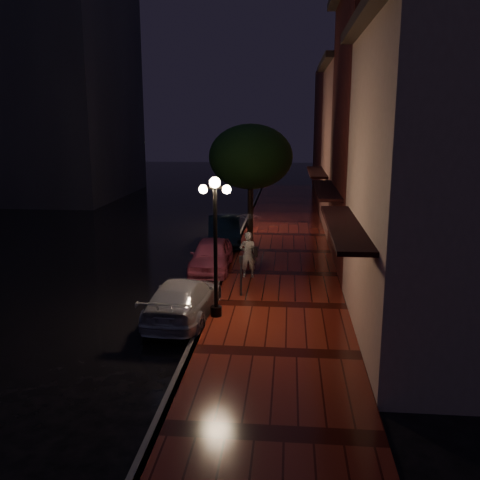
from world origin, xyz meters
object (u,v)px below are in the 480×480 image
at_px(streetlamp_near, 215,239).
at_px(pink_car, 211,255).
at_px(street_tree, 251,159).
at_px(parking_meter, 241,272).
at_px(silver_car, 183,299).
at_px(navy_car, 224,231).
at_px(streetlamp_far, 250,185).
at_px(woman_with_umbrella, 248,235).

distance_m(streetlamp_near, pink_car, 5.92).
xyz_separation_m(street_tree, parking_meter, (0.34, -8.95, -3.24)).
distance_m(street_tree, parking_meter, 9.53).
bearing_deg(silver_car, navy_car, -87.09).
xyz_separation_m(streetlamp_far, parking_meter, (0.59, -11.96, -1.59)).
bearing_deg(woman_with_umbrella, street_tree, -94.26).
xyz_separation_m(silver_car, woman_with_umbrella, (1.69, 4.32, 1.15)).
xyz_separation_m(streetlamp_near, navy_car, (-1.02, 10.38, -1.88)).
relative_size(street_tree, navy_car, 1.32).
xyz_separation_m(streetlamp_near, street_tree, (0.26, 10.99, 1.64)).
bearing_deg(navy_car, parking_meter, -86.93).
distance_m(pink_car, woman_with_umbrella, 2.29).
height_order(pink_car, navy_car, navy_car).
bearing_deg(parking_meter, streetlamp_near, -107.25).
relative_size(streetlamp_far, silver_car, 0.97).
bearing_deg(silver_car, woman_with_umbrella, -108.42).
relative_size(streetlamp_far, parking_meter, 3.05).
distance_m(streetlamp_far, silver_car, 14.16).
bearing_deg(streetlamp_near, pink_car, 99.77).
bearing_deg(silver_car, parking_meter, -125.88).
bearing_deg(street_tree, pink_car, -102.45).
bearing_deg(streetlamp_far, parking_meter, -87.16).
height_order(street_tree, woman_with_umbrella, street_tree).
relative_size(street_tree, parking_meter, 4.10).
bearing_deg(streetlamp_near, navy_car, 95.63).
distance_m(woman_with_umbrella, parking_meter, 2.43).
relative_size(streetlamp_near, street_tree, 0.74).
xyz_separation_m(streetlamp_near, silver_car, (-1.04, 0.01, -1.95)).
relative_size(streetlamp_near, navy_car, 0.98).
distance_m(street_tree, pink_car, 6.64).
bearing_deg(woman_with_umbrella, navy_car, -82.17).
height_order(silver_car, parking_meter, parking_meter).
bearing_deg(woman_with_umbrella, pink_car, -44.24).
relative_size(streetlamp_near, parking_meter, 3.05).
height_order(streetlamp_near, street_tree, street_tree).
xyz_separation_m(pink_car, navy_car, (-0.07, 4.86, 0.05)).
bearing_deg(pink_car, streetlamp_far, 82.36).
bearing_deg(parking_meter, woman_with_umbrella, 87.49).
bearing_deg(navy_car, woman_with_umbrella, -82.41).
relative_size(navy_car, woman_with_umbrella, 1.76).
distance_m(streetlamp_far, street_tree, 3.44).
bearing_deg(woman_with_umbrella, parking_meter, 80.82).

